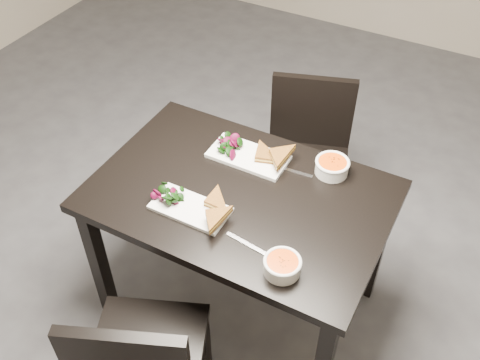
{
  "coord_description": "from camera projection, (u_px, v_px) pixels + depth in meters",
  "views": [
    {
      "loc": [
        1.12,
        -1.82,
        2.32
      ],
      "look_at": [
        0.37,
        -0.42,
        0.82
      ],
      "focal_mm": 41.08,
      "sensor_mm": 36.0,
      "label": 1
    }
  ],
  "objects": [
    {
      "name": "sandwich_far",
      "position": [
        260.0,
        157.0,
        2.32
      ],
      "size": [
        0.2,
        0.17,
        0.06
      ],
      "primitive_type": null,
      "rotation": [
        0.0,
        0.0,
        0.29
      ],
      "color": "#955F1F",
      "rests_on": "plate_far"
    },
    {
      "name": "table",
      "position": [
        240.0,
        209.0,
        2.29
      ],
      "size": [
        1.2,
        0.8,
        0.75
      ],
      "color": "black",
      "rests_on": "ground"
    },
    {
      "name": "sandwich_near",
      "position": [
        206.0,
        206.0,
        2.12
      ],
      "size": [
        0.16,
        0.12,
        0.05
      ],
      "primitive_type": null,
      "rotation": [
        0.0,
        0.0,
        -0.03
      ],
      "color": "#955F1F",
      "rests_on": "plate_near"
    },
    {
      "name": "salad_near",
      "position": [
        168.0,
        195.0,
        2.16
      ],
      "size": [
        0.1,
        0.09,
        0.04
      ],
      "primitive_type": null,
      "color": "black",
      "rests_on": "plate_near"
    },
    {
      "name": "cutlery_far",
      "position": [
        292.0,
        171.0,
        2.32
      ],
      "size": [
        0.18,
        0.03,
        0.0
      ],
      "primitive_type": "cube",
      "rotation": [
        0.0,
        0.0,
        0.07
      ],
      "color": "silver",
      "rests_on": "table"
    },
    {
      "name": "plate_near",
      "position": [
        190.0,
        208.0,
        2.15
      ],
      "size": [
        0.31,
        0.15,
        0.02
      ],
      "primitive_type": "cube",
      "color": "white",
      "rests_on": "table"
    },
    {
      "name": "cutlery_near",
      "position": [
        247.0,
        244.0,
        2.03
      ],
      "size": [
        0.18,
        0.04,
        0.0
      ],
      "primitive_type": "cube",
      "rotation": [
        0.0,
        0.0,
        -0.13
      ],
      "color": "silver",
      "rests_on": "table"
    },
    {
      "name": "soup_bowl_far",
      "position": [
        332.0,
        166.0,
        2.29
      ],
      "size": [
        0.15,
        0.15,
        0.07
      ],
      "color": "white",
      "rests_on": "table"
    },
    {
      "name": "chair_far",
      "position": [
        308.0,
        150.0,
        2.83
      ],
      "size": [
        0.53,
        0.53,
        0.85
      ],
      "rotation": [
        0.0,
        0.0,
        0.32
      ],
      "color": "black",
      "rests_on": "ground"
    },
    {
      "name": "soup_bowl_near",
      "position": [
        282.0,
        265.0,
        1.91
      ],
      "size": [
        0.14,
        0.14,
        0.06
      ],
      "color": "white",
      "rests_on": "table"
    },
    {
      "name": "plate_far",
      "position": [
        248.0,
        156.0,
        2.37
      ],
      "size": [
        0.34,
        0.17,
        0.02
      ],
      "primitive_type": "cube",
      "color": "white",
      "rests_on": "table"
    },
    {
      "name": "salad_far",
      "position": [
        228.0,
        144.0,
        2.39
      ],
      "size": [
        0.11,
        0.1,
        0.05
      ],
      "primitive_type": null,
      "color": "black",
      "rests_on": "plate_far"
    },
    {
      "name": "ground",
      "position": [
        217.0,
        218.0,
        3.14
      ],
      "size": [
        5.0,
        5.0,
        0.0
      ],
      "primitive_type": "plane",
      "color": "#47474C",
      "rests_on": "ground"
    }
  ]
}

